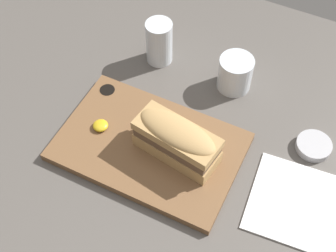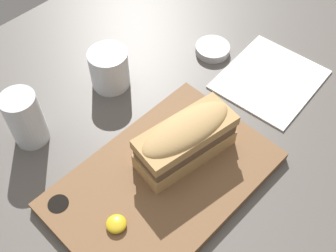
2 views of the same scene
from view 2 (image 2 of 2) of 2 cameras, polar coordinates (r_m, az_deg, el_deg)
The scene contains 8 objects.
dining_table at distance 72.34cm, azimuth -4.43°, elevation -10.12°, with size 182.19×109.53×2.00cm.
serving_board at distance 71.78cm, azimuth -0.64°, elevation -7.43°, with size 37.40×24.41×1.93cm.
sandwich at distance 69.71cm, azimuth 2.41°, elevation -1.72°, with size 18.10×9.59×8.68cm.
mustard_dollop at distance 66.96cm, azimuth -7.02°, elevation -13.03°, with size 3.24×3.24×1.30cm.
water_glass at distance 78.22cm, azimuth -18.65°, elevation 0.61°, with size 6.26×6.26×10.95cm.
wine_glass at distance 84.82cm, azimuth -7.94°, elevation 7.50°, with size 7.77×7.77×8.15cm.
napkin at distance 89.48cm, azimuth 13.83°, elevation 6.06°, with size 21.62×19.48×0.40cm.
condiment_dish at distance 93.10cm, azimuth 6.06°, elevation 10.31°, with size 7.40×7.40×1.72cm.
Camera 2 is at (-19.78, -26.96, 65.15)cm, focal length 45.00 mm.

